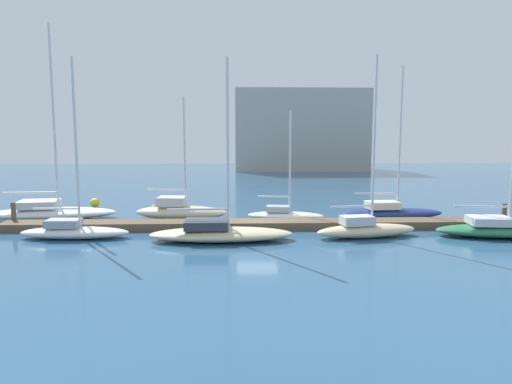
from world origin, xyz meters
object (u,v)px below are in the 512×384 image
object	(u,v)px
mooring_buoy_yellow	(95,203)
mooring_buoy_orange	(154,208)
sailboat_1	(73,229)
sailboat_5	(366,228)
sailboat_7	(500,229)
sailboat_4	(285,214)
sailboat_2	(180,210)
sailboat_6	(391,211)
harbor_building_distant	(301,130)
sailboat_3	(220,232)
sailboat_0	(51,211)

from	to	relation	value
mooring_buoy_yellow	mooring_buoy_orange	world-z (taller)	mooring_buoy_yellow
sailboat_1	sailboat_5	distance (m)	16.31
sailboat_7	mooring_buoy_orange	world-z (taller)	sailboat_7
sailboat_4	mooring_buoy_yellow	world-z (taller)	sailboat_4
sailboat_5	mooring_buoy_orange	world-z (taller)	sailboat_5
sailboat_5	mooring_buoy_yellow	xyz separation A→B (m)	(-18.46, 11.07, -0.19)
sailboat_2	mooring_buoy_yellow	distance (m)	8.99
mooring_buoy_yellow	sailboat_4	bearing A→B (deg)	-21.61
sailboat_1	sailboat_7	xyz separation A→B (m)	(23.94, -0.44, -0.03)
mooring_buoy_yellow	mooring_buoy_orange	xyz separation A→B (m)	(4.99, -2.10, -0.11)
sailboat_7	sailboat_4	bearing A→B (deg)	160.73
sailboat_6	mooring_buoy_orange	xyz separation A→B (m)	(-16.69, 3.53, -0.27)
sailboat_5	harbor_building_distant	bearing A→B (deg)	77.07
sailboat_1	harbor_building_distant	size ratio (longest dim) A/B	0.49
sailboat_2	sailboat_4	bearing A→B (deg)	0.95
sailboat_1	sailboat_6	distance (m)	20.20
sailboat_4	sailboat_3	bearing A→B (deg)	-115.96
sailboat_5	sailboat_7	bearing A→B (deg)	-11.16
sailboat_1	sailboat_6	bearing A→B (deg)	16.02
sailboat_0	sailboat_6	size ratio (longest dim) A/B	1.26
sailboat_3	sailboat_0	bearing A→B (deg)	149.33
sailboat_3	sailboat_4	size ratio (longest dim) A/B	1.34
sailboat_3	harbor_building_distant	size ratio (longest dim) A/B	0.48
sailboat_4	sailboat_0	bearing A→B (deg)	-174.01
sailboat_1	harbor_building_distant	distance (m)	50.92
sailboat_4	sailboat_5	bearing A→B (deg)	-44.02
sailboat_5	sailboat_4	bearing A→B (deg)	116.92
sailboat_5	harbor_building_distant	size ratio (longest dim) A/B	0.50
sailboat_1	sailboat_7	distance (m)	23.95
mooring_buoy_yellow	sailboat_7	bearing A→B (deg)	-23.28
sailboat_4	mooring_buoy_orange	world-z (taller)	sailboat_4
sailboat_1	mooring_buoy_orange	bearing A→B (deg)	73.13
sailboat_1	sailboat_7	bearing A→B (deg)	0.17
sailboat_3	sailboat_6	distance (m)	12.86
harbor_building_distant	mooring_buoy_orange	bearing A→B (deg)	-112.52
sailboat_2	mooring_buoy_orange	xyz separation A→B (m)	(-2.35, 3.09, -0.34)
sailboat_6	mooring_buoy_yellow	distance (m)	22.40
sailboat_0	mooring_buoy_yellow	bearing A→B (deg)	68.17
sailboat_0	sailboat_3	world-z (taller)	sailboat_0
sailboat_7	harbor_building_distant	size ratio (longest dim) A/B	0.43
mooring_buoy_yellow	sailboat_0	bearing A→B (deg)	-106.69
sailboat_2	harbor_building_distant	size ratio (longest dim) A/B	0.40
harbor_building_distant	sailboat_1	bearing A→B (deg)	-111.72
sailboat_4	sailboat_7	bearing A→B (deg)	-16.25
sailboat_6	mooring_buoy_yellow	xyz separation A→B (m)	(-21.68, 5.63, -0.16)
mooring_buoy_orange	harbor_building_distant	bearing A→B (deg)	67.48
sailboat_4	mooring_buoy_yellow	distance (m)	15.52
sailboat_5	sailboat_6	bearing A→B (deg)	49.34
sailboat_2	sailboat_6	size ratio (longest dim) A/B	0.80
sailboat_1	sailboat_2	distance (m)	7.64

